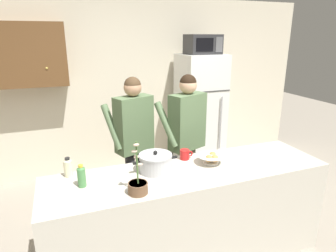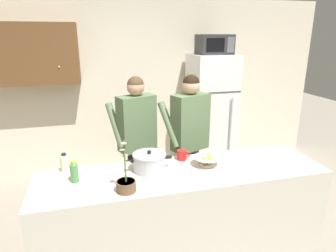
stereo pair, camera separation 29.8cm
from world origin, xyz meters
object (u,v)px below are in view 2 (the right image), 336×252
potted_orchid (126,184)px  refrigerator (211,114)px  person_by_sink (190,130)px  bread_bowl (207,160)px  cooking_pot (149,162)px  bottle_mid_counter (65,163)px  microwave (214,44)px  coffee_mug (182,155)px  person_near_pot (137,131)px  bottle_near_edge (74,172)px

potted_orchid → refrigerator: bearing=52.9°
person_by_sink → bread_bowl: size_ratio=6.49×
cooking_pot → bottle_mid_counter: size_ratio=2.37×
microwave → bottle_mid_counter: size_ratio=2.84×
bottle_mid_counter → coffee_mug: bearing=-1.2°
microwave → cooking_pot: (-1.32, -1.73, -0.93)m
refrigerator → bread_bowl: bearing=-113.7°
microwave → potted_orchid: 2.74m
microwave → coffee_mug: size_ratio=3.66×
refrigerator → person_near_pot: refrigerator is taller
microwave → bread_bowl: (-0.78, -1.77, -0.96)m
person_by_sink → cooking_pot: bearing=-131.6°
microwave → person_by_sink: microwave is taller
refrigerator → coffee_mug: (-0.97, -1.61, 0.07)m
microwave → bottle_near_edge: size_ratio=2.58×
bottle_mid_counter → cooking_pot: bearing=-13.4°
microwave → cooking_pot: 2.37m
person_by_sink → person_near_pot: bearing=165.2°
bottle_mid_counter → potted_orchid: size_ratio=0.41×
refrigerator → bottle_near_edge: bearing=-137.1°
cooking_pot → bottle_near_edge: 0.63m
cooking_pot → coffee_mug: bearing=23.2°
bottle_mid_counter → potted_orchid: potted_orchid is taller
bread_bowl → person_near_pot: bearing=120.7°
refrigerator → bottle_mid_counter: 2.58m
cooking_pot → bottle_near_edge: size_ratio=2.16×
bottle_near_edge → person_near_pot: bearing=53.9°
person_by_sink → potted_orchid: bearing=-130.6°
coffee_mug → bread_bowl: bearing=-44.2°
coffee_mug → potted_orchid: bearing=-142.3°
person_near_pot → bottle_mid_counter: bearing=-138.1°
microwave → bottle_near_edge: bearing=-137.4°
bread_bowl → potted_orchid: potted_orchid is taller
coffee_mug → refrigerator: bearing=58.9°
person_by_sink → bottle_mid_counter: person_by_sink is taller
coffee_mug → bottle_near_edge: size_ratio=0.70×
bread_bowl → coffee_mug: bearing=135.8°
potted_orchid → person_near_pot: bearing=77.1°
microwave → coffee_mug: 2.09m
person_by_sink → bottle_near_edge: person_by_sink is taller
refrigerator → person_by_sink: bearing=-123.6°
cooking_pot → bread_bowl: 0.53m
coffee_mug → bread_bowl: size_ratio=0.51×
person_near_pot → cooking_pot: (-0.02, -0.83, -0.02)m
person_near_pot → coffee_mug: (0.33, -0.68, -0.05)m
coffee_mug → bread_bowl: (0.19, -0.18, 0.00)m
person_near_pot → coffee_mug: 0.76m
person_near_pot → coffee_mug: bearing=-64.4°
cooking_pot → bread_bowl: (0.53, -0.03, -0.03)m
person_near_pot → bottle_mid_counter: (-0.73, -0.66, -0.02)m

